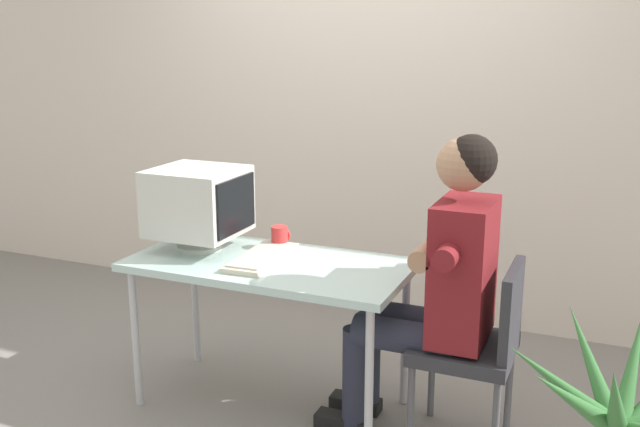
{
  "coord_description": "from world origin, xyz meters",
  "views": [
    {
      "loc": [
        1.44,
        -2.78,
        1.74
      ],
      "look_at": [
        0.25,
        0.0,
        0.97
      ],
      "focal_mm": 40.33,
      "sensor_mm": 36.0,
      "label": 1
    }
  ],
  "objects": [
    {
      "name": "ground_plane",
      "position": [
        0.0,
        0.0,
        0.0
      ],
      "size": [
        12.0,
        12.0,
        0.0
      ],
      "primitive_type": "plane",
      "color": "gray"
    },
    {
      "name": "wall_back",
      "position": [
        0.3,
        1.4,
        1.5
      ],
      "size": [
        8.0,
        0.1,
        3.0
      ],
      "primitive_type": "cube",
      "color": "beige",
      "rests_on": "ground_plane"
    },
    {
      "name": "desk",
      "position": [
        0.0,
        0.0,
        0.66
      ],
      "size": [
        1.28,
        0.63,
        0.72
      ],
      "color": "#B7B7BC",
      "rests_on": "ground_plane"
    },
    {
      "name": "crt_monitor",
      "position": [
        -0.39,
        0.04,
        0.95
      ],
      "size": [
        0.42,
        0.39,
        0.39
      ],
      "color": "silver",
      "rests_on": "desk"
    },
    {
      "name": "keyboard",
      "position": [
        -0.04,
        0.0,
        0.73
      ],
      "size": [
        0.2,
        0.48,
        0.03
      ],
      "color": "beige",
      "rests_on": "desk"
    },
    {
      "name": "office_chair",
      "position": [
        0.96,
        0.02,
        0.48
      ],
      "size": [
        0.41,
        0.41,
        0.82
      ],
      "color": "#4C4C51",
      "rests_on": "ground_plane"
    },
    {
      "name": "person_seated",
      "position": [
        0.78,
        0.02,
        0.74
      ],
      "size": [
        0.73,
        0.57,
        1.35
      ],
      "color": "maroon",
      "rests_on": "ground_plane"
    },
    {
      "name": "desk_mug",
      "position": [
        -0.05,
        0.21,
        0.77
      ],
      "size": [
        0.08,
        0.09,
        0.11
      ],
      "color": "red",
      "rests_on": "desk"
    }
  ]
}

